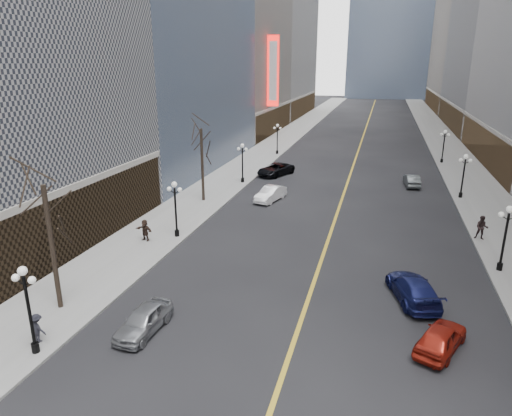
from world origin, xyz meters
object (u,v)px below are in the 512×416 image
Objects in this scene: streetlamp_east_2 at (464,171)px; streetlamp_west_0 at (28,301)px; car_sb_mid at (441,338)px; car_nb_mid at (270,194)px; car_nb_near at (144,320)px; car_nb_far at (276,169)px; streetlamp_west_1 at (175,203)px; streetlamp_west_3 at (277,136)px; car_sb_far at (412,180)px; streetlamp_east_3 at (444,143)px; streetlamp_east_1 at (506,232)px; streetlamp_west_2 at (242,159)px; car_sb_near at (413,289)px.

streetlamp_west_0 is at bearing -124.77° from streetlamp_east_2.
car_nb_mid is at bearing -33.82° from car_sb_mid.
car_nb_near is 0.75× the size of car_nb_far.
streetlamp_west_1 is at bearing -73.19° from car_nb_far.
streetlamp_west_3 is 1.13× the size of car_sb_mid.
streetlamp_west_3 is at bearing -42.44° from car_sb_far.
car_sb_far is (18.94, 37.87, -2.22)m from streetlamp_west_0.
streetlamp_east_3 and streetlamp_west_1 have the same top height.
streetlamp_west_0 is at bearing -90.00° from streetlamp_west_3.
streetlamp_east_1 is at bearing -18.02° from car_nb_mid.
streetlamp_west_2 is 18.00m from streetlamp_west_3.
streetlamp_west_2 is 6.08m from car_nb_far.
car_nb_far is at bearing -9.56° from car_sb_far.
streetlamp_east_2 is at bearing 90.00° from streetlamp_east_1.
car_sb_far is (-4.66, 21.87, -2.22)m from streetlamp_east_1.
car_sb_near is at bearing -53.53° from car_sb_mid.
streetlamp_east_1 is 1.00× the size of streetlamp_west_2.
streetlamp_east_3 reaches higher than car_sb_mid.
streetlamp_west_3 is (-23.60, 36.00, 0.00)m from streetlamp_east_1.
streetlamp_west_2 is 1.12× the size of car_nb_near.
streetlamp_east_1 reaches higher than car_nb_far.
streetlamp_west_1 is at bearing -97.19° from car_nb_mid.
streetlamp_west_0 is 1.00× the size of streetlamp_west_2.
car_sb_far is at bearing 49.11° from streetlamp_west_1.
car_sb_near is (17.76, 10.45, -2.15)m from streetlamp_west_0.
streetlamp_west_2 reaches higher than car_sb_mid.
car_nb_mid is at bearing -78.68° from streetlamp_west_3.
car_sb_mid is at bearing -95.88° from streetlamp_east_3.
car_nb_far reaches higher than car_sb_mid.
streetlamp_east_2 is at bearing -75.37° from car_sb_mid.
streetlamp_west_0 is 0.83× the size of car_nb_far.
streetlamp_west_3 is 1.12× the size of car_nb_near.
car_sb_far is at bearing 49.44° from car_nb_mid.
streetlamp_west_2 is at bearing -90.00° from streetlamp_west_3.
streetlamp_east_2 reaches higher than car_nb_far.
streetlamp_west_3 is (-23.60, 0.00, 0.00)m from streetlamp_east_3.
streetlamp_east_3 is at bearing 0.00° from streetlamp_west_3.
car_nb_far is (2.80, -13.05, -2.15)m from streetlamp_west_3.
streetlamp_west_0 reaches higher than car_nb_far.
car_sb_mid is (14.75, 2.42, -0.01)m from car_nb_near.
streetlamp_east_1 and streetlamp_west_1 have the same top height.
car_sb_mid reaches higher than car_sb_far.
streetlamp_east_2 is 18.00m from streetlamp_east_3.
streetlamp_west_1 is 29.02m from car_sb_far.
streetlamp_east_3 is 43.05m from streetlamp_west_1.
streetlamp_east_3 is at bearing 65.59° from streetlamp_west_0.
car_sb_mid is at bearing -40.59° from car_nb_far.
car_sb_mid is (14.02, -22.43, -0.06)m from car_nb_mid.
streetlamp_west_0 is at bearing 40.73° from car_sb_mid.
car_nb_far reaches higher than car_nb_near.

